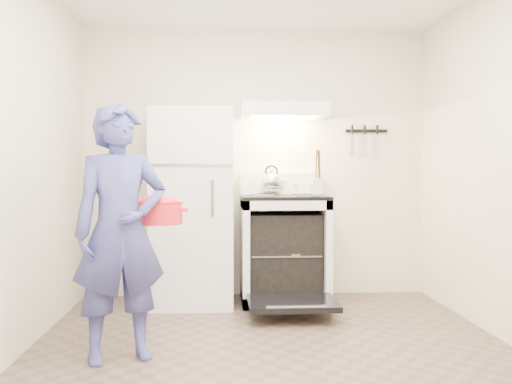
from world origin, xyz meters
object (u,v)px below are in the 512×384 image
person (120,232)px  refrigerator (193,207)px  tea_kettle (271,180)px  dutch_oven (159,213)px  stove_body (284,250)px

person → refrigerator: bearing=53.9°
tea_kettle → dutch_oven: (-0.88, -1.47, -0.19)m
tea_kettle → person: size_ratio=0.17×
stove_body → tea_kettle: (-0.10, 0.19, 0.63)m
person → tea_kettle: bearing=35.3°
stove_body → tea_kettle: 0.66m
refrigerator → stove_body: size_ratio=1.85×
tea_kettle → dutch_oven: size_ratio=0.71×
person → dutch_oven: 0.33m
refrigerator → tea_kettle: 0.78m
refrigerator → stove_body: refrigerator is taller
stove_body → tea_kettle: bearing=116.7°
tea_kettle → person: person is taller
stove_body → dutch_oven: (-0.97, -1.27, 0.43)m
refrigerator → tea_kettle: (0.71, 0.22, 0.24)m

